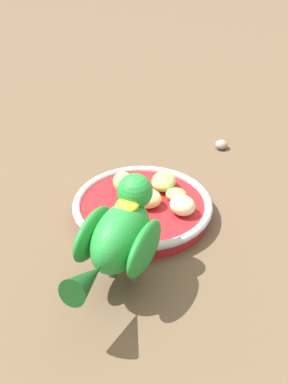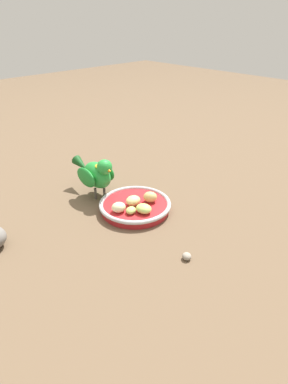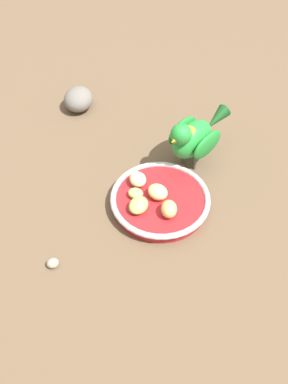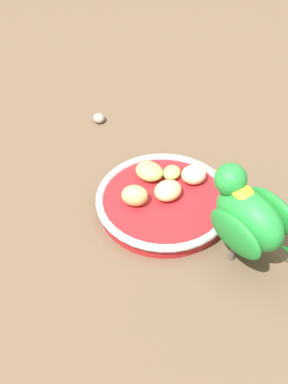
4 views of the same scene
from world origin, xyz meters
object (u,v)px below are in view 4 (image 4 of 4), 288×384
Objects in this scene: parrot at (252,218)px; apple_piece_2 at (172,173)px; pebble_0 at (99,118)px; feeding_bowl at (163,201)px; apple_piece_0 at (169,191)px; apple_piece_4 at (193,174)px; apple_piece_3 at (149,171)px; apple_piece_1 at (135,196)px.

apple_piece_2 is at bearing -2.86° from parrot.
apple_piece_2 is at bearing -94.90° from pebble_0.
feeding_bowl is 0.02m from apple_piece_0.
apple_piece_4 is 1.70× the size of pebble_0.
apple_piece_4 reaches higher than apple_piece_2.
apple_piece_3 reaches higher than apple_piece_2.
apple_piece_3 is at bearing 5.75° from parrot.
apple_piece_1 reaches higher than apple_piece_0.
pebble_0 is (0.04, 0.17, -0.02)m from apple_piece_3.
apple_piece_0 is 0.22m from pebble_0.
apple_piece_0 is 1.10× the size of apple_piece_1.
apple_piece_3 is 0.06m from apple_piece_4.
pebble_0 is at bearing -2.46° from parrot.
apple_piece_0 reaches higher than apple_piece_2.
apple_piece_3 is at bearing 72.81° from feeding_bowl.
apple_piece_2 is at bearing 42.80° from apple_piece_0.
apple_piece_2 reaches higher than pebble_0.
apple_piece_1 is 0.20× the size of parrot.
apple_piece_3 reaches higher than pebble_0.
feeding_bowl is 9.05× the size of pebble_0.
apple_piece_4 reaches higher than apple_piece_3.
apple_piece_2 is at bearing -39.12° from apple_piece_3.
apple_piece_0 is at bearing -97.68° from apple_piece_3.
apple_piece_1 is at bearing -114.33° from pebble_0.
apple_piece_1 is at bearing 23.95° from parrot.
apple_piece_4 is (0.09, -0.02, -0.00)m from apple_piece_1.
feeding_bowl is 4.77× the size of apple_piece_0.
apple_piece_0 is 0.13m from parrot.
apple_piece_2 reaches higher than feeding_bowl.
apple_piece_3 is (-0.02, 0.02, 0.00)m from apple_piece_2.
apple_piece_0 is 0.04m from apple_piece_2.
apple_piece_4 is at bearing -11.13° from parrot.
feeding_bowl is at bearing -26.11° from apple_piece_1.
apple_piece_0 is 1.12× the size of apple_piece_4.
apple_piece_0 is at bearing -175.40° from apple_piece_4.
apple_piece_3 is at bearing 140.88° from apple_piece_2.
parrot reaches higher than apple_piece_2.
parrot reaches higher than pebble_0.
pebble_0 is at bearing 65.67° from apple_piece_1.
parrot is at bearing -95.64° from apple_piece_2.
apple_piece_1 is 0.09m from apple_piece_4.
feeding_bowl is 6.70× the size of apple_piece_2.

